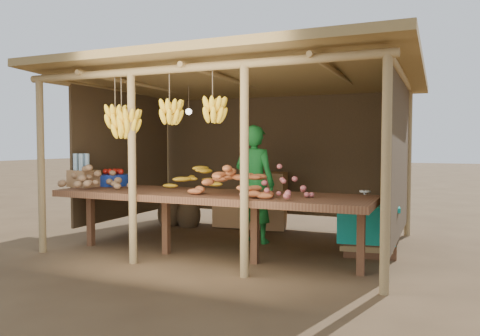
% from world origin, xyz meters
% --- Properties ---
extents(ground, '(60.00, 60.00, 0.00)m').
position_xyz_m(ground, '(0.00, 0.00, 0.00)').
color(ground, brown).
rests_on(ground, ground).
extents(stall_structure, '(4.70, 3.50, 2.43)m').
position_xyz_m(stall_structure, '(-0.04, 0.00, 1.92)').
color(stall_structure, '#A28453').
rests_on(stall_structure, ground).
extents(counter, '(3.90, 1.05, 0.80)m').
position_xyz_m(counter, '(0.00, -0.95, 0.74)').
color(counter, brown).
rests_on(counter, ground).
extents(potato_heap, '(1.05, 0.75, 0.36)m').
position_xyz_m(potato_heap, '(-1.65, -1.07, 0.98)').
color(potato_heap, '#8D6948').
rests_on(potato_heap, counter).
extents(sweet_potato_heap, '(0.94, 0.60, 0.35)m').
position_xyz_m(sweet_potato_heap, '(0.40, -1.07, 0.98)').
color(sweet_potato_heap, '#B65E2E').
rests_on(sweet_potato_heap, counter).
extents(onion_heap, '(0.86, 0.70, 0.35)m').
position_xyz_m(onion_heap, '(0.92, -1.16, 0.98)').
color(onion_heap, '#B45857').
rests_on(onion_heap, counter).
extents(banana_pile, '(0.74, 0.54, 0.35)m').
position_xyz_m(banana_pile, '(-0.39, -0.53, 0.98)').
color(banana_pile, yellow).
rests_on(banana_pile, counter).
extents(tomato_basin, '(0.45, 0.45, 0.24)m').
position_xyz_m(tomato_basin, '(-1.65, -0.64, 0.90)').
color(tomato_basin, navy).
rests_on(tomato_basin, counter).
extents(bottle_box, '(0.39, 0.33, 0.45)m').
position_xyz_m(bottle_box, '(-1.90, -0.96, 0.97)').
color(bottle_box, '#9C7046').
rests_on(bottle_box, counter).
extents(vendor, '(0.64, 0.45, 1.65)m').
position_xyz_m(vendor, '(0.16, 0.14, 0.82)').
color(vendor, '#1B7C2E').
rests_on(vendor, ground).
extents(tarp_crate, '(0.77, 0.69, 0.82)m').
position_xyz_m(tarp_crate, '(1.75, 0.04, 0.34)').
color(tarp_crate, brown).
rests_on(tarp_crate, ground).
extents(carton_stack, '(1.25, 0.54, 0.90)m').
position_xyz_m(carton_stack, '(-0.20, 1.11, 0.40)').
color(carton_stack, '#9C7046').
rests_on(carton_stack, ground).
extents(burlap_sacks, '(0.78, 0.41, 0.55)m').
position_xyz_m(burlap_sacks, '(-1.49, 0.84, 0.24)').
color(burlap_sacks, '#4B3822').
rests_on(burlap_sacks, ground).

